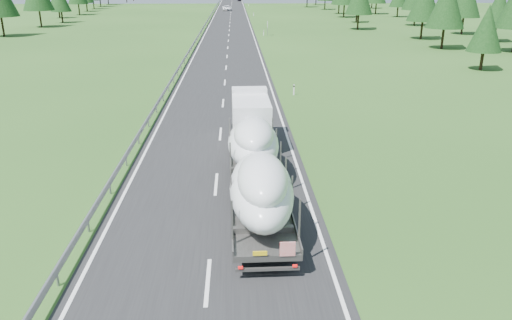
{
  "coord_description": "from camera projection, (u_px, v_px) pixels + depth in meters",
  "views": [
    {
      "loc": [
        1.1,
        -15.36,
        10.32
      ],
      "look_at": [
        2.05,
        7.58,
        1.86
      ],
      "focal_mm": 35.0,
      "sensor_mm": 36.0,
      "label": 1
    }
  ],
  "objects": [
    {
      "name": "ground",
      "position": [
        208.0,
        282.0,
        17.93
      ],
      "size": [
        400.0,
        400.0,
        0.0
      ],
      "primitive_type": "plane",
      "color": "#254A18",
      "rests_on": "ground"
    },
    {
      "name": "guardrail",
      "position": [
        206.0,
        23.0,
        111.22
      ],
      "size": [
        0.1,
        400.0,
        0.76
      ],
      "color": "slate",
      "rests_on": "ground"
    },
    {
      "name": "road_surface",
      "position": [
        230.0,
        26.0,
        111.69
      ],
      "size": [
        10.0,
        400.0,
        0.02
      ],
      "primitive_type": "cube",
      "color": "black",
      "rests_on": "ground"
    },
    {
      "name": "highway_sign",
      "position": [
        267.0,
        26.0,
        92.59
      ],
      "size": [
        0.08,
        0.9,
        2.6
      ],
      "color": "slate",
      "rests_on": "ground"
    },
    {
      "name": "distant_van",
      "position": [
        227.0,
        8.0,
        161.97
      ],
      "size": [
        3.08,
        5.99,
        1.62
      ],
      "primitive_type": "imported",
      "rotation": [
        0.0,
        0.0,
        0.07
      ],
      "color": "white",
      "rests_on": "ground"
    },
    {
      "name": "marker_posts",
      "position": [
        251.0,
        9.0,
        163.33
      ],
      "size": [
        0.13,
        350.08,
        1.0
      ],
      "color": "silver",
      "rests_on": "ground"
    },
    {
      "name": "boat_truck",
      "position": [
        255.0,
        152.0,
        25.11
      ],
      "size": [
        2.81,
        18.06,
        3.71
      ],
      "color": "white",
      "rests_on": "ground"
    }
  ]
}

